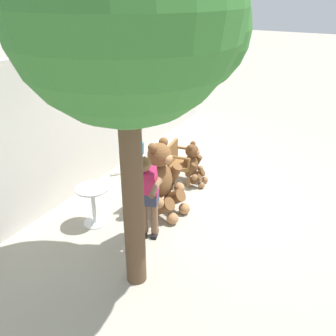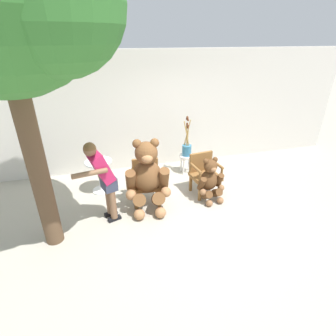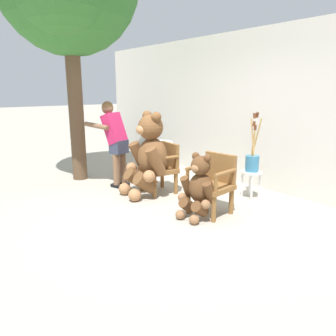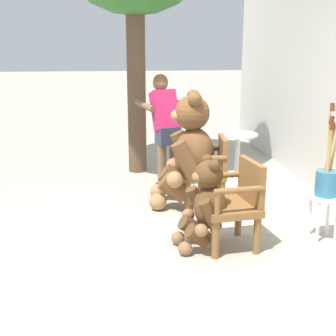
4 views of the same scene
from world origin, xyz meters
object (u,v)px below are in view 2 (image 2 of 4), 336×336
Objects in this scene: round_side_table at (100,173)px; wooden_chair_right at (204,173)px; white_stool at (186,159)px; teddy_bear_large at (147,176)px; wooden_chair_left at (146,180)px; teddy_bear_small at (210,180)px; person_visitor at (103,176)px; brush_bucket at (187,148)px.

wooden_chair_right is at bearing -15.78° from round_side_table.
teddy_bear_large is at bearing -134.31° from white_stool.
teddy_bear_small is (1.26, -0.29, -0.01)m from wooden_chair_left.
person_visitor is 2.16× the size of round_side_table.
white_stool is 0.64× the size of round_side_table.
white_stool is 0.48× the size of brush_bucket.
teddy_bear_large is 0.85m from person_visitor.
round_side_table is (-2.14, 0.89, -0.00)m from teddy_bear_small.
round_side_table is (-2.06, -0.36, -0.20)m from brush_bucket.
wooden_chair_right is at bearing 12.24° from person_visitor.
white_stool is (1.19, 1.22, -0.34)m from teddy_bear_large.
teddy_bear_large is at bearing -134.26° from brush_bucket.
round_side_table is at bearing 145.87° from wooden_chair_left.
teddy_bear_small is at bearing -13.02° from wooden_chair_left.
brush_bucket is at bearing 35.31° from person_visitor.
brush_bucket reaches higher than white_stool.
person_visitor is at bearing -144.69° from brush_bucket.
round_side_table is at bearing 135.44° from teddy_bear_large.
wooden_chair_left is at bearing -140.61° from brush_bucket.
teddy_bear_small is 1.28× the size of round_side_table.
wooden_chair_right is at bearing -85.98° from brush_bucket.
person_visitor reaches higher than brush_bucket.
teddy_bear_small is at bearing -1.51° from teddy_bear_large.
wooden_chair_right is 0.55× the size of person_visitor.
round_side_table is (-0.89, 0.60, -0.01)m from wooden_chair_left.
wooden_chair_left is at bearing 179.99° from wooden_chair_right.
person_visitor is 2.46m from brush_bucket.
white_stool is (1.99, 1.41, -0.56)m from person_visitor.
wooden_chair_left reaches higher than round_side_table.
round_side_table is at bearing -170.08° from white_stool.
wooden_chair_right is 0.29m from teddy_bear_small.
teddy_bear_small is at bearing 4.31° from person_visitor.
person_visitor is at bearing -175.69° from teddy_bear_small.
brush_bucket reaches higher than round_side_table.
wooden_chair_left is 1.07m from round_side_table.
teddy_bear_small is 1.27m from brush_bucket.
brush_bucket is (1.99, 1.41, -0.27)m from person_visitor.
brush_bucket is (-0.00, 0.00, 0.30)m from white_stool.
teddy_bear_large is 1.48× the size of brush_bucket.
white_stool is 0.30m from brush_bucket.
wooden_chair_left is 1.52m from white_stool.
wooden_chair_left is 0.61× the size of teddy_bear_large.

